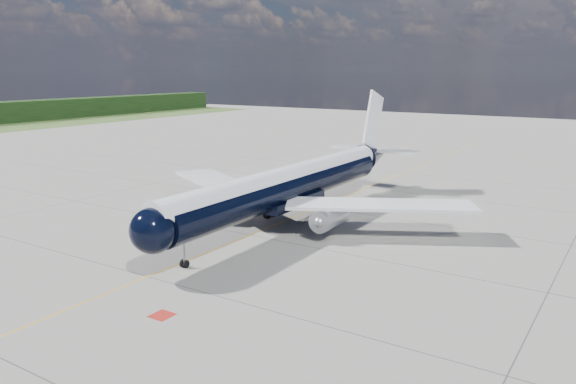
{
  "coord_description": "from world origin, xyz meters",
  "views": [
    {
      "loc": [
        35.39,
        -37.2,
        17.68
      ],
      "look_at": [
        1.44,
        15.42,
        4.0
      ],
      "focal_mm": 35.0,
      "sensor_mm": 36.0,
      "label": 1
    }
  ],
  "objects": [
    {
      "name": "ground",
      "position": [
        0.0,
        30.0,
        0.0
      ],
      "size": [
        320.0,
        320.0,
        0.0
      ],
      "primitive_type": "plane",
      "color": "gray",
      "rests_on": "ground"
    },
    {
      "name": "main_airliner",
      "position": [
        0.93,
        17.22,
        4.6
      ],
      "size": [
        42.22,
        51.27,
        14.84
      ],
      "rotation": [
        0.0,
        0.0,
        0.01
      ],
      "color": "black",
      "rests_on": "ground"
    },
    {
      "name": "red_marking",
      "position": [
        6.8,
        -10.0,
        0.0
      ],
      "size": [
        1.6,
        1.6,
        0.01
      ],
      "primitive_type": "cube",
      "color": "maroon",
      "rests_on": "ground"
    },
    {
      "name": "taxiway_centerline",
      "position": [
        0.0,
        25.0,
        0.0
      ],
      "size": [
        0.16,
        160.0,
        0.01
      ],
      "primitive_type": "cube",
      "color": "#E39E0B",
      "rests_on": "ground"
    }
  ]
}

